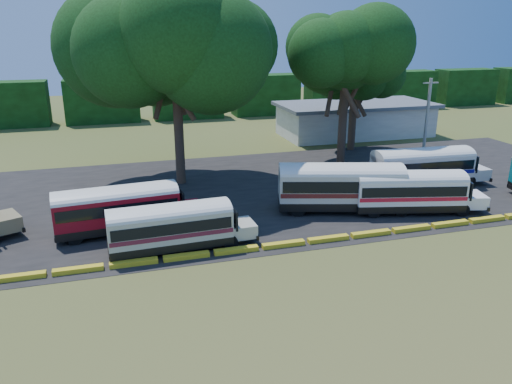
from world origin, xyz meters
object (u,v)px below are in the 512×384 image
object	(u,v)px
bus_cream_west	(173,224)
bus_red	(120,206)
tree_west	(174,31)
bus_white_red	(412,189)

from	to	relation	value
bus_cream_west	bus_red	bearing A→B (deg)	125.40
bus_red	tree_west	xyz separation A→B (m)	(5.30, 9.82, 10.73)
bus_white_red	tree_west	size ratio (longest dim) A/B	0.56
bus_white_red	tree_west	xyz separation A→B (m)	(-14.98, 11.92, 10.77)
bus_cream_west	bus_white_red	distance (m)	17.42
bus_cream_west	bus_white_red	xyz separation A→B (m)	(17.34, 1.67, 0.11)
bus_red	tree_west	world-z (taller)	tree_west
bus_red	bus_cream_west	xyz separation A→B (m)	(2.94, -3.77, -0.15)
bus_red	tree_west	bearing A→B (deg)	56.51
bus_red	tree_west	distance (m)	15.49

